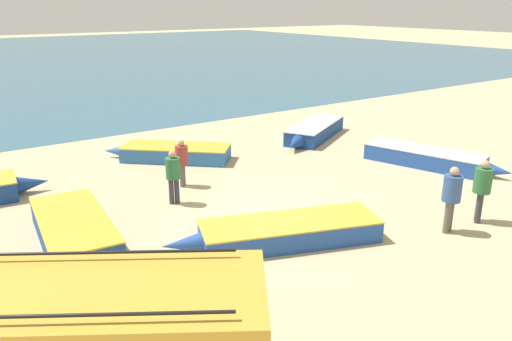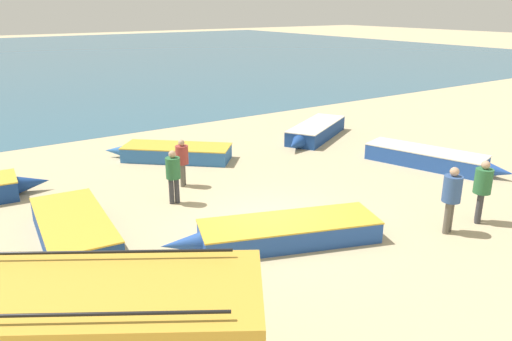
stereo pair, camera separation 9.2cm
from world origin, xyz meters
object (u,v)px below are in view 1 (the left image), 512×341
Objects in this scene: fishing_rowboat_2 at (314,131)px; fishing_rowboat_3 at (429,158)px; fishing_rowboat_5 at (172,153)px; fisherman_0 at (452,194)px; fisherman_1 at (482,185)px; fisherman_3 at (182,159)px; fisherman_2 at (173,172)px; fishing_rowboat_1 at (283,232)px; fishing_rowboat_0 at (73,228)px.

fishing_rowboat_3 is at bearing 69.90° from fishing_rowboat_2.
fishing_rowboat_2 is 6.72m from fishing_rowboat_5.
fisherman_0 reaches higher than fisherman_1.
fishing_rowboat_2 is 9.80m from fisherman_1.
fisherman_3 is at bearing -13.06° from fishing_rowboat_2.
fisherman_2 is at bearing 95.20° from fisherman_3.
fishing_rowboat_1 is at bearing -94.36° from fishing_rowboat_3.
fishing_rowboat_3 is 5.94m from fisherman_0.
fisherman_3 is at bearing -128.10° from fishing_rowboat_3.
fishing_rowboat_2 is 2.98× the size of fisherman_2.
fisherman_0 reaches higher than fishing_rowboat_2.
fisherman_1 is at bearing -55.27° from fishing_rowboat_3.
fisherman_1 is (-2.23, -9.52, 0.74)m from fishing_rowboat_2.
fishing_rowboat_0 is 3.05× the size of fisherman_3.
fishing_rowboat_1 is 3.04× the size of fisherman_0.
fishing_rowboat_1 is 1.12× the size of fishing_rowboat_2.
fishing_rowboat_5 is 10.61m from fisherman_0.
fisherman_2 reaches higher than fishing_rowboat_2.
fishing_rowboat_3 is at bearing 108.00° from fisherman_1.
fishing_rowboat_2 is 2.77× the size of fisherman_1.
fishing_rowboat_0 is 2.92× the size of fisherman_2.
fisherman_0 is 1.09× the size of fisherman_2.
fishing_rowboat_0 is at bearing -16.33° from fishing_rowboat_1.
fisherman_0 reaches higher than fishing_rowboat_3.
fishing_rowboat_5 is (-7.59, 6.16, -0.02)m from fishing_rowboat_3.
fishing_rowboat_2 is 3.11× the size of fisherman_3.
fishing_rowboat_1 is 5.69m from fisherman_1.
fisherman_1 reaches higher than fishing_rowboat_1.
fisherman_0 is (8.34, -5.17, 0.75)m from fishing_rowboat_0.
fisherman_0 is at bearing 149.62° from fishing_rowboat_5.
fishing_rowboat_3 is at bearing -62.16° from fisherman_0.
fisherman_1 is (4.47, -10.16, 0.78)m from fishing_rowboat_5.
fishing_rowboat_0 is 7.12m from fishing_rowboat_5.
fisherman_3 is (4.14, 2.03, 0.62)m from fishing_rowboat_0.
fisherman_3 is (0.91, 1.24, -0.04)m from fisherman_2.
fisherman_1 is (9.61, -5.24, 0.73)m from fishing_rowboat_0.
fisherman_1 reaches higher than fisherman_2.
fishing_rowboat_1 is at bearing -145.66° from fisherman_1.
fishing_rowboat_5 is 2.74× the size of fisherman_3.
fishing_rowboat_1 is 4.52m from fisherman_0.
fishing_rowboat_3 is 5.13m from fisherman_1.
fisherman_2 is at bearing -54.44° from fishing_rowboat_1.
fisherman_0 is at bearing -65.48° from fishing_rowboat_3.
fishing_rowboat_2 is at bearing 171.99° from fishing_rowboat_3.
fishing_rowboat_5 reaches higher than fishing_rowboat_1.
fishing_rowboat_1 is 1.27× the size of fishing_rowboat_5.
fisherman_3 is (-7.69, -2.25, 0.63)m from fishing_rowboat_2.
fishing_rowboat_0 is at bearing 85.77° from fishing_rowboat_5.
fishing_rowboat_2 is at bearing -55.06° from fisherman_2.
fishing_rowboat_0 is at bearing -9.48° from fishing_rowboat_2.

